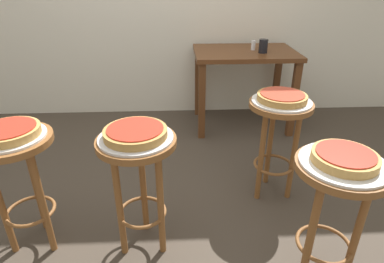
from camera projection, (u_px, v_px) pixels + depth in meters
The scene contains 16 objects.
ground_plane at pixel (166, 202), 2.24m from camera, with size 6.00×6.00×0.00m, color #42382D.
stool_foreground at pixel (335, 197), 1.47m from camera, with size 0.40×0.40×0.69m.
serving_plate_foreground at pixel (343, 163), 1.39m from camera, with size 0.37×0.37×0.01m, color silver.
pizza_foreground at pixel (345, 157), 1.37m from camera, with size 0.28×0.28×0.05m.
stool_middle at pixel (139, 169), 1.68m from camera, with size 0.40×0.40×0.69m.
serving_plate_middle at pixel (136, 138), 1.59m from camera, with size 0.37×0.37×0.01m, color silver.
pizza_middle at pixel (135, 132), 1.58m from camera, with size 0.31×0.31×0.05m.
stool_leftside at pixel (18, 168), 1.68m from camera, with size 0.40×0.40×0.69m.
serving_plate_leftside at pixel (10, 137), 1.60m from camera, with size 0.35×0.35×0.01m, color silver.
pizza_leftside at pixel (8, 132), 1.59m from camera, with size 0.30×0.30×0.05m.
stool_rear at pixel (278, 127), 2.11m from camera, with size 0.40×0.40×0.69m.
serving_plate_rear at pixel (282, 101), 2.03m from camera, with size 0.37×0.37×0.01m, color silver.
pizza_rear at pixel (282, 97), 2.02m from camera, with size 0.31×0.31×0.05m.
dining_table at pixel (244, 64), 3.08m from camera, with size 0.94×0.65×0.75m.
cup_near_edge at pixel (263, 46), 2.91m from camera, with size 0.08×0.08×0.12m, color black.
condiment_shaker at pixel (253, 45), 3.03m from camera, with size 0.04×0.04×0.08m, color white.
Camera 1 is at (0.09, -1.79, 1.44)m, focal length 30.47 mm.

